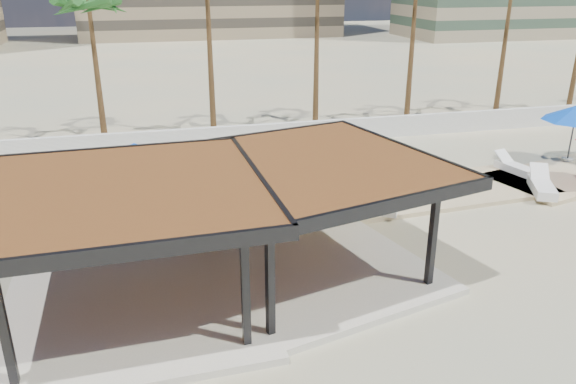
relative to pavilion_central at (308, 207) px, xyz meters
name	(u,v)px	position (x,y,z in m)	size (l,w,h in m)	color
ground	(399,295)	(2.19, -2.01, -2.17)	(200.00, 200.00, 0.00)	tan
promenade	(366,194)	(4.19, 5.66, -2.11)	(44.45, 7.97, 0.24)	#C6B284
boundary_wall	(275,134)	(2.19, 13.99, -1.57)	(56.00, 0.30, 1.20)	silver
pavilion_central	(308,207)	(0.00, 0.00, 0.00)	(8.72, 8.72, 3.64)	beige
pavilion_west	(126,237)	(-5.23, -0.87, 0.03)	(7.50, 7.50, 3.69)	beige
umbrella_b	(336,153)	(2.13, 3.79, 0.42)	(3.63, 3.63, 2.80)	beige
umbrella_d	(576,113)	(15.31, 7.19, 0.38)	(3.89, 3.89, 2.76)	beige
umbrella_f	(135,151)	(-5.05, 7.02, 0.05)	(3.50, 3.50, 2.38)	beige
lounger_a	(247,184)	(-0.60, 7.22, -1.79)	(1.62, 2.31, 0.84)	white
lounger_b	(390,202)	(4.47, 3.83, -1.79)	(1.72, 2.22, 0.82)	white
lounger_c	(515,167)	(11.80, 6.42, -1.80)	(1.10, 2.18, 0.79)	white
lounger_d	(542,187)	(11.31, 3.84, -1.77)	(1.74, 2.49, 0.91)	white
palm_c	(89,10)	(-6.81, 16.09, 4.89)	(3.00, 3.00, 8.16)	brown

